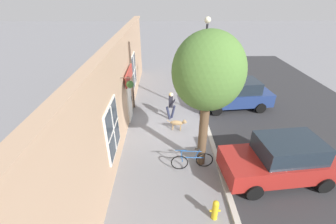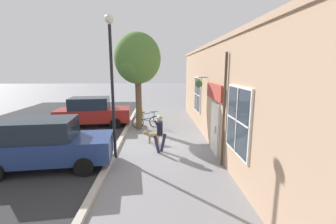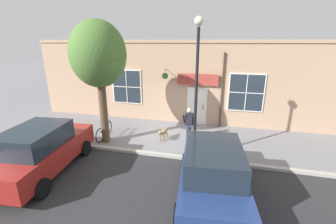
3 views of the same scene
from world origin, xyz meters
name	(u,v)px [view 1 (image 1 of 3)]	position (x,y,z in m)	size (l,w,h in m)	color
ground_plane	(169,125)	(0.00, 0.00, 0.00)	(90.00, 90.00, 0.00)	gray
curb_and_road	(276,123)	(5.85, 0.00, 0.02)	(10.10, 28.00, 0.12)	#B2ADA3
storefront_facade	(122,85)	(-2.34, 0.01, 2.31)	(0.95, 18.00, 4.60)	tan
pedestrian_walking	(171,103)	(0.11, 0.68, 0.94)	(0.56, 0.57, 1.60)	#282D47
dog_on_leash	(178,123)	(0.45, -0.50, 0.40)	(1.07, 0.39, 0.63)	#997A51
street_tree_by_curb	(209,74)	(1.29, -3.00, 3.91)	(2.54, 2.29, 5.40)	brown
leaning_bicycle	(192,160)	(0.85, -3.37, 0.38)	(1.74, 0.20, 1.00)	black
parked_car_nearest_curb	(282,160)	(4.13, -3.96, 0.88)	(4.46, 2.26, 1.75)	maroon
parked_car_mid_block	(236,94)	(4.08, 1.97, 0.88)	(4.46, 2.26, 1.75)	navy
street_lamp	(205,56)	(1.87, 1.16, 3.44)	(0.32, 0.32, 5.33)	black
fire_hydrant	(215,210)	(1.31, -5.70, 0.40)	(0.34, 0.20, 0.77)	gold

